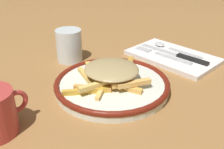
{
  "coord_description": "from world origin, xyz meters",
  "views": [
    {
      "loc": [
        -0.35,
        -0.41,
        0.31
      ],
      "look_at": [
        0.0,
        0.0,
        0.04
      ],
      "focal_mm": 44.57,
      "sensor_mm": 36.0,
      "label": 1
    }
  ],
  "objects_px": {
    "plate": "(112,85)",
    "knife": "(179,55)",
    "fork": "(163,55)",
    "napkin": "(173,57)",
    "water_glass": "(69,45)",
    "spoon": "(169,48)",
    "fries_heap": "(111,72)"
  },
  "relations": [
    {
      "from": "fries_heap",
      "to": "napkin",
      "type": "height_order",
      "value": "fries_heap"
    },
    {
      "from": "fries_heap",
      "to": "water_glass",
      "type": "height_order",
      "value": "water_glass"
    },
    {
      "from": "napkin",
      "to": "knife",
      "type": "height_order",
      "value": "knife"
    },
    {
      "from": "fork",
      "to": "spoon",
      "type": "distance_m",
      "value": 0.06
    },
    {
      "from": "fork",
      "to": "knife",
      "type": "relative_size",
      "value": 0.84
    },
    {
      "from": "plate",
      "to": "water_glass",
      "type": "xyz_separation_m",
      "value": [
        0.02,
        0.2,
        0.03
      ]
    },
    {
      "from": "fries_heap",
      "to": "fork",
      "type": "bearing_deg",
      "value": 6.89
    },
    {
      "from": "knife",
      "to": "water_glass",
      "type": "bearing_deg",
      "value": 138.29
    },
    {
      "from": "water_glass",
      "to": "spoon",
      "type": "bearing_deg",
      "value": -30.54
    },
    {
      "from": "plate",
      "to": "knife",
      "type": "distance_m",
      "value": 0.24
    },
    {
      "from": "napkin",
      "to": "fork",
      "type": "distance_m",
      "value": 0.03
    },
    {
      "from": "napkin",
      "to": "knife",
      "type": "bearing_deg",
      "value": -84.42
    },
    {
      "from": "knife",
      "to": "spoon",
      "type": "relative_size",
      "value": 1.38
    },
    {
      "from": "napkin",
      "to": "plate",
      "type": "bearing_deg",
      "value": -175.38
    },
    {
      "from": "napkin",
      "to": "spoon",
      "type": "xyz_separation_m",
      "value": [
        0.03,
        0.03,
        0.01
      ]
    },
    {
      "from": "plate",
      "to": "fork",
      "type": "bearing_deg",
      "value": 8.5
    },
    {
      "from": "plate",
      "to": "fries_heap",
      "type": "distance_m",
      "value": 0.03
    },
    {
      "from": "fries_heap",
      "to": "spoon",
      "type": "xyz_separation_m",
      "value": [
        0.26,
        0.05,
        -0.02
      ]
    },
    {
      "from": "napkin",
      "to": "fork",
      "type": "relative_size",
      "value": 1.34
    },
    {
      "from": "plate",
      "to": "fork",
      "type": "distance_m",
      "value": 0.21
    },
    {
      "from": "plate",
      "to": "spoon",
      "type": "relative_size",
      "value": 1.68
    },
    {
      "from": "plate",
      "to": "knife",
      "type": "relative_size",
      "value": 1.22
    },
    {
      "from": "fries_heap",
      "to": "knife",
      "type": "distance_m",
      "value": 0.24
    },
    {
      "from": "fries_heap",
      "to": "water_glass",
      "type": "bearing_deg",
      "value": 84.86
    },
    {
      "from": "spoon",
      "to": "water_glass",
      "type": "height_order",
      "value": "water_glass"
    },
    {
      "from": "plate",
      "to": "napkin",
      "type": "xyz_separation_m",
      "value": [
        0.24,
        0.02,
        -0.01
      ]
    },
    {
      "from": "fork",
      "to": "spoon",
      "type": "height_order",
      "value": "spoon"
    },
    {
      "from": "fries_heap",
      "to": "plate",
      "type": "bearing_deg",
      "value": -103.47
    },
    {
      "from": "water_glass",
      "to": "knife",
      "type": "bearing_deg",
      "value": -41.71
    },
    {
      "from": "fries_heap",
      "to": "knife",
      "type": "height_order",
      "value": "fries_heap"
    },
    {
      "from": "spoon",
      "to": "fries_heap",
      "type": "bearing_deg",
      "value": -169.71
    },
    {
      "from": "plate",
      "to": "spoon",
      "type": "xyz_separation_m",
      "value": [
        0.27,
        0.05,
        0.0
      ]
    }
  ]
}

